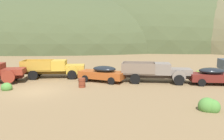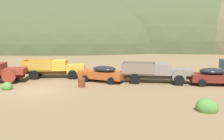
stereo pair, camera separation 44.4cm
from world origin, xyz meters
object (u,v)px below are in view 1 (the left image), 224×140
Objects in this scene: car_oxide_orange at (101,73)px; car_oxblood at (216,76)px; truck_faded_yellow at (58,68)px; oil_drum_foreground at (82,83)px; truck_primer_gray at (160,72)px.

car_oxide_orange is 10.81m from car_oxblood.
car_oxide_orange is at bearing -27.11° from truck_faded_yellow.
oil_drum_foreground is (-1.38, -2.60, -0.40)m from car_oxide_orange.
truck_faded_yellow is 1.00× the size of truck_primer_gray.
truck_faded_yellow is at bearing 174.87° from truck_primer_gray.
car_oxblood is at bearing 8.46° from oil_drum_foreground.
oil_drum_foreground is at bearing 82.10° from car_oxide_orange.
truck_faded_yellow is 5.11m from car_oxide_orange.
car_oxide_orange is 5.80m from truck_primer_gray.
oil_drum_foreground is at bearing -169.68° from car_oxblood.
truck_faded_yellow is at bearing 128.41° from oil_drum_foreground.
car_oxide_orange and car_oxblood have the same top height.
car_oxblood is 12.30m from oil_drum_foreground.
truck_primer_gray is (10.60, -1.85, -0.00)m from truck_faded_yellow.
truck_primer_gray is at bearing 19.02° from oil_drum_foreground.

